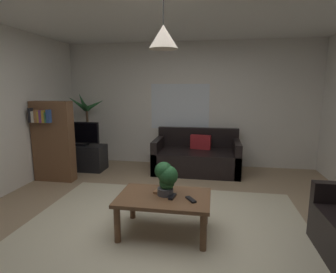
{
  "coord_description": "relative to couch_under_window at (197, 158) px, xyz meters",
  "views": [
    {
      "loc": [
        0.53,
        -2.85,
        1.63
      ],
      "look_at": [
        0.0,
        0.3,
        1.05
      ],
      "focal_mm": 29.06,
      "sensor_mm": 36.0,
      "label": 1
    }
  ],
  "objects": [
    {
      "name": "potted_palm_corner",
      "position": [
        -2.34,
        0.18,
        0.35
      ],
      "size": [
        0.75,
        0.75,
        1.55
      ],
      "color": "beige",
      "rests_on": "ground"
    },
    {
      "name": "rug",
      "position": [
        -0.22,
        -2.52,
        -0.27
      ],
      "size": [
        3.36,
        3.1,
        0.01
      ],
      "primitive_type": "cube",
      "color": "beige",
      "rests_on": "ground"
    },
    {
      "name": "couch_under_window",
      "position": [
        0.0,
        0.0,
        0.0
      ],
      "size": [
        1.63,
        0.88,
        0.82
      ],
      "color": "black",
      "rests_on": "ground"
    },
    {
      "name": "tv_stand",
      "position": [
        -2.26,
        -0.25,
        -0.02
      ],
      "size": [
        0.9,
        0.44,
        0.5
      ],
      "primitive_type": "cube",
      "color": "black",
      "rests_on": "ground"
    },
    {
      "name": "wall_back",
      "position": [
        -0.22,
        0.53,
        1.0
      ],
      "size": [
        5.29,
        0.06,
        2.55
      ],
      "primitive_type": "cube",
      "color": "silver",
      "rests_on": "ground"
    },
    {
      "name": "floor",
      "position": [
        -0.22,
        -2.32,
        -0.28
      ],
      "size": [
        5.17,
        5.64,
        0.02
      ],
      "primitive_type": "cube",
      "color": "#9E8466",
      "rests_on": "ground"
    },
    {
      "name": "bookshelf_corner",
      "position": [
        -2.45,
        -0.93,
        0.45
      ],
      "size": [
        0.7,
        0.31,
        1.4
      ],
      "color": "brown",
      "rests_on": "ground"
    },
    {
      "name": "remote_on_table_1",
      "position": [
        0.09,
        -2.43,
        0.18
      ],
      "size": [
        0.13,
        0.16,
        0.02
      ],
      "primitive_type": "cube",
      "rotation": [
        0.0,
        0.0,
        0.59
      ],
      "color": "black",
      "rests_on": "coffee_table"
    },
    {
      "name": "pendant_lamp",
      "position": [
        -0.21,
        -2.36,
        1.86
      ],
      "size": [
        0.3,
        0.3,
        0.54
      ],
      "color": "black"
    },
    {
      "name": "tv",
      "position": [
        -2.26,
        -0.27,
        0.47
      ],
      "size": [
        0.74,
        0.16,
        0.47
      ],
      "color": "black",
      "rests_on": "tv_stand"
    },
    {
      "name": "coffee_table",
      "position": [
        -0.21,
        -2.36,
        0.1
      ],
      "size": [
        1.02,
        0.67,
        0.44
      ],
      "color": "brown",
      "rests_on": "ground"
    },
    {
      "name": "window_pane",
      "position": [
        -0.4,
        0.5,
        0.96
      ],
      "size": [
        1.22,
        0.01,
        0.94
      ],
      "primitive_type": "cube",
      "color": "white"
    },
    {
      "name": "book_on_table_0",
      "position": [
        -0.28,
        -2.29,
        0.18
      ],
      "size": [
        0.13,
        0.13,
        0.03
      ],
      "primitive_type": "cube",
      "rotation": [
        0.0,
        0.0,
        -0.25
      ],
      "color": "#99663F",
      "rests_on": "coffee_table"
    },
    {
      "name": "potted_plant_on_table",
      "position": [
        -0.19,
        -2.31,
        0.37
      ],
      "size": [
        0.26,
        0.22,
        0.37
      ],
      "color": "#4C4C51",
      "rests_on": "coffee_table"
    },
    {
      "name": "remote_on_table_0",
      "position": [
        -0.11,
        -2.39,
        0.18
      ],
      "size": [
        0.07,
        0.17,
        0.02
      ],
      "primitive_type": "cube",
      "rotation": [
        0.0,
        0.0,
        6.13
      ],
      "color": "black",
      "rests_on": "coffee_table"
    }
  ]
}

